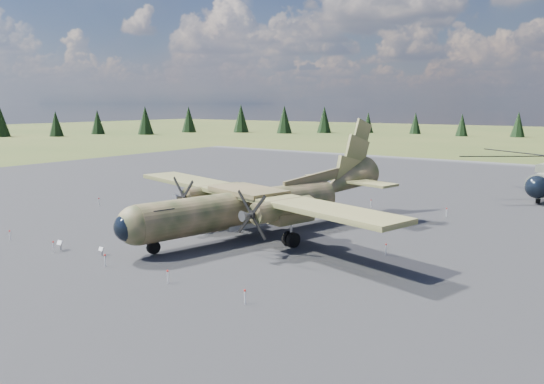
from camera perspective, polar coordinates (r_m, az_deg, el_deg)
The scene contains 7 objects.
ground at distance 48.36m, azimuth -6.19°, elevation -3.61°, with size 500.00×500.00×0.00m, color brown.
apron at distance 56.08m, azimuth 0.55°, elevation -1.74°, with size 120.00×120.00×0.04m, color #525357.
transport_plane at distance 44.42m, azimuth -1.46°, elevation -0.92°, with size 30.32×27.12×10.08m.
info_placard_left at distance 43.02m, azimuth -21.86°, elevation -5.18°, with size 0.51×0.23×0.79m.
info_placard_right at distance 40.60m, azimuth -17.90°, elevation -5.95°, with size 0.41×0.17×0.64m.
barrier_fence at distance 48.49m, azimuth -6.67°, elevation -2.97°, with size 33.12×29.62×0.85m.
treeline at distance 43.42m, azimuth -4.92°, elevation 1.29°, with size 329.05×324.16×10.99m.
Camera 1 is at (31.14, -35.36, 10.90)m, focal length 35.00 mm.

